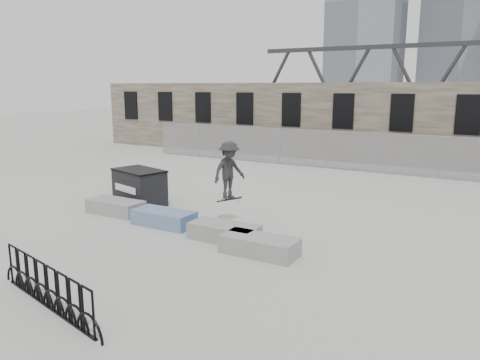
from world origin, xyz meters
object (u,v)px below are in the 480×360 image
bike_rack (47,287)px  planter_center_left (164,217)px  dumpster (140,187)px  planter_offset (260,245)px  planter_center_right (224,231)px  skateboarder (229,170)px  planter_far_left (116,206)px

bike_rack → planter_center_left: bearing=106.2°
planter_center_left → dumpster: dumpster is taller
planter_offset → dumpster: bearing=158.8°
planter_center_right → skateboarder: 1.98m
planter_far_left → planter_center_right: size_ratio=1.00×
planter_offset → bike_rack: size_ratio=0.51×
planter_center_right → skateboarder: bearing=114.8°
planter_center_left → planter_center_right: size_ratio=1.00×
planter_offset → dumpster: 6.74m
planter_center_right → dumpster: bearing=158.4°
planter_far_left → planter_offset: size_ratio=1.00×
planter_center_left → skateboarder: bearing=24.5°
planter_center_right → skateboarder: skateboarder is taller
planter_center_left → skateboarder: (1.88, 0.86, 1.53)m
planter_center_left → dumpster: bearing=146.2°
planter_offset → planter_far_left: bearing=170.4°
planter_center_right → planter_offset: (1.39, -0.50, 0.00)m
skateboarder → planter_center_right: bearing=-136.6°
planter_offset → dumpster: (-6.27, 2.43, 0.40)m
planter_far_left → skateboarder: 4.51m
planter_offset → skateboarder: bearing=139.6°
dumpster → skateboarder: skateboarder is taller
bike_rack → skateboarder: (0.28, 6.38, 1.35)m
planter_offset → dumpster: dumpster is taller
planter_center_left → planter_far_left: bearing=173.6°
planter_center_left → planter_offset: 3.88m
skateboarder → bike_rack: bearing=-163.9°
planter_far_left → dumpster: dumpster is taller
planter_far_left → skateboarder: (4.20, 0.60, 1.53)m
planter_center_right → bike_rack: bike_rack is taller
planter_far_left → planter_center_left: bearing=-6.4°
planter_offset → bike_rack: bike_rack is taller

